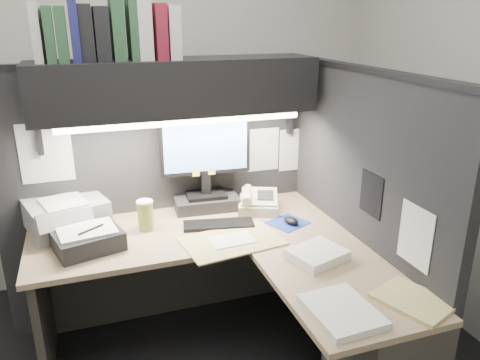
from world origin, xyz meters
The scene contains 20 objects.
wall_back centered at (0.00, 1.50, 1.35)m, with size 3.50×0.04×2.70m, color beige.
partition_back centered at (0.03, 0.93, 0.80)m, with size 1.90×0.06×1.60m, color black.
partition_right centered at (0.98, 0.18, 0.80)m, with size 0.06×1.50×1.60m, color black.
desk centered at (0.43, 0.00, 0.44)m, with size 1.70×1.53×0.73m.
overhead_shelf centered at (0.12, 0.75, 1.50)m, with size 1.55×0.34×0.30m, color black.
task_light_tube centered at (0.12, 0.61, 1.33)m, with size 0.04×0.04×1.32m, color white.
monitor centered at (0.29, 0.82, 0.96)m, with size 0.55×0.27×0.59m.
keyboard centered at (0.29, 0.53, 0.74)m, with size 0.40×0.13×0.02m, color black.
mousepad centered at (0.68, 0.44, 0.73)m, with size 0.20×0.19×0.00m, color navy.
mouse centered at (0.69, 0.42, 0.75)m, with size 0.07×0.10×0.04m, color black.
telephone centered at (0.59, 0.68, 0.78)m, with size 0.24×0.25×0.10m, color beige.
coffee_cup centered at (-0.11, 0.62, 0.81)m, with size 0.09×0.09×0.16m, color #AD9E45.
printer centered at (-0.53, 0.80, 0.81)m, with size 0.41×0.35×0.16m, color #989C9E.
notebook_stack centered at (-0.43, 0.49, 0.78)m, with size 0.32×0.27×0.10m, color black.
open_folder centered at (0.30, 0.32, 0.73)m, with size 0.51×0.33×0.01m, color tan.
paper_stack_a centered at (0.64, 0.00, 0.75)m, with size 0.26×0.22×0.05m, color white.
paper_stack_b centered at (0.51, -0.44, 0.75)m, with size 0.25×0.31×0.03m, color white.
manila_stack centered at (0.85, -0.46, 0.74)m, with size 0.23×0.30×0.02m, color tan.
binder_row centered at (-0.21, 0.75, 1.79)m, with size 0.71×0.25×0.30m.
pinned_papers centered at (0.42, 0.56, 1.05)m, with size 1.76×1.31×0.51m.
Camera 1 is at (-0.39, -1.81, 1.87)m, focal length 35.00 mm.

